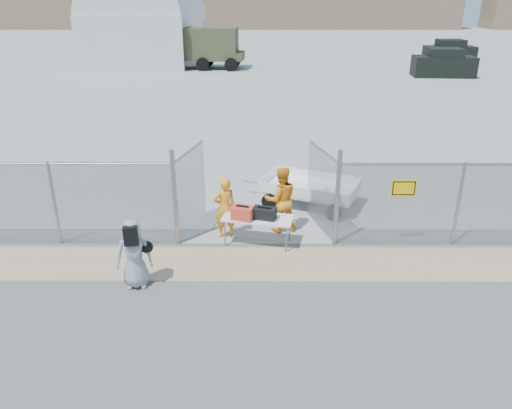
{
  "coord_description": "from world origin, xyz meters",
  "views": [
    {
      "loc": [
        0.05,
        -9.32,
        6.0
      ],
      "look_at": [
        0.0,
        2.0,
        1.1
      ],
      "focal_mm": 35.0,
      "sensor_mm": 36.0,
      "label": 1
    }
  ],
  "objects_px": {
    "security_worker_left": "(225,208)",
    "utility_trailer": "(310,191)",
    "security_worker_right": "(281,199)",
    "folding_table": "(258,231)",
    "visitor": "(134,254)"
  },
  "relations": [
    {
      "from": "security_worker_left",
      "to": "visitor",
      "type": "bearing_deg",
      "value": 29.96
    },
    {
      "from": "security_worker_left",
      "to": "visitor",
      "type": "relative_size",
      "value": 1.03
    },
    {
      "from": "security_worker_left",
      "to": "visitor",
      "type": "xyz_separation_m",
      "value": [
        -1.8,
        -2.4,
        -0.03
      ]
    },
    {
      "from": "security_worker_right",
      "to": "visitor",
      "type": "height_order",
      "value": "security_worker_right"
    },
    {
      "from": "security_worker_right",
      "to": "utility_trailer",
      "type": "bearing_deg",
      "value": -129.08
    },
    {
      "from": "folding_table",
      "to": "security_worker_right",
      "type": "xyz_separation_m",
      "value": [
        0.61,
        0.78,
        0.53
      ]
    },
    {
      "from": "folding_table",
      "to": "security_worker_left",
      "type": "bearing_deg",
      "value": 165.08
    },
    {
      "from": "security_worker_right",
      "to": "utility_trailer",
      "type": "distance_m",
      "value": 2.04
    },
    {
      "from": "security_worker_left",
      "to": "utility_trailer",
      "type": "height_order",
      "value": "security_worker_left"
    },
    {
      "from": "folding_table",
      "to": "utility_trailer",
      "type": "distance_m",
      "value": 2.97
    },
    {
      "from": "folding_table",
      "to": "security_worker_left",
      "type": "distance_m",
      "value": 1.05
    },
    {
      "from": "folding_table",
      "to": "security_worker_left",
      "type": "relative_size",
      "value": 1.08
    },
    {
      "from": "security_worker_left",
      "to": "security_worker_right",
      "type": "bearing_deg",
      "value": 170.22
    },
    {
      "from": "security_worker_left",
      "to": "security_worker_right",
      "type": "height_order",
      "value": "security_worker_right"
    },
    {
      "from": "security_worker_left",
      "to": "utility_trailer",
      "type": "bearing_deg",
      "value": -162.34
    }
  ]
}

